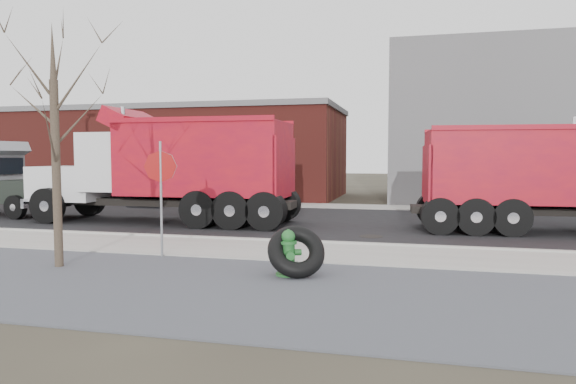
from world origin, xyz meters
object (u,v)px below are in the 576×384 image
(fire_hydrant, at_px, (288,255))
(dump_truck_red_b, at_px, (171,166))
(truck_tire, at_px, (296,251))
(stop_sign, at_px, (161,179))
(dump_truck_red_a, at_px, (552,174))

(fire_hydrant, height_order, dump_truck_red_b, dump_truck_red_b)
(truck_tire, relative_size, stop_sign, 0.53)
(dump_truck_red_a, bearing_deg, stop_sign, -150.36)
(fire_hydrant, height_order, stop_sign, stop_sign)
(dump_truck_red_a, height_order, dump_truck_red_b, dump_truck_red_b)
(stop_sign, distance_m, dump_truck_red_a, 11.84)
(fire_hydrant, height_order, dump_truck_red_a, dump_truck_red_a)
(stop_sign, xyz_separation_m, dump_truck_red_a, (9.92, 6.46, -0.01))
(dump_truck_red_a, bearing_deg, dump_truck_red_b, 179.24)
(stop_sign, relative_size, dump_truck_red_b, 0.28)
(fire_hydrant, bearing_deg, stop_sign, 137.45)
(fire_hydrant, xyz_separation_m, truck_tire, (0.16, 0.02, 0.07))
(fire_hydrant, relative_size, dump_truck_red_b, 0.10)
(fire_hydrant, distance_m, truck_tire, 0.17)
(dump_truck_red_a, distance_m, dump_truck_red_b, 12.60)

